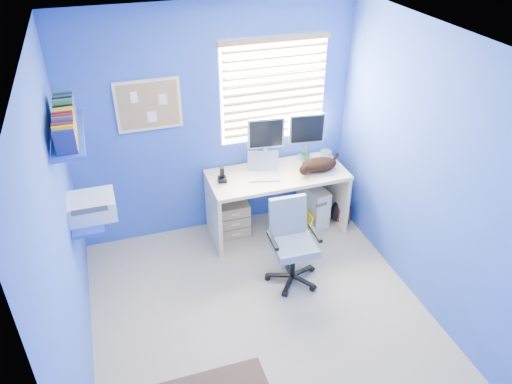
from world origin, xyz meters
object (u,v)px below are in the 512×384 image
object	(u,v)px
tower_pc	(313,204)
cat	(319,165)
desk	(277,202)
office_chair	(292,252)
laptop	(264,167)

from	to	relation	value
tower_pc	cat	bearing A→B (deg)	-110.37
desk	office_chair	size ratio (longest dim) A/B	1.74
desk	tower_pc	size ratio (longest dim) A/B	3.31
office_chair	cat	bearing A→B (deg)	51.51
cat	tower_pc	world-z (taller)	cat
office_chair	laptop	bearing A→B (deg)	91.50
laptop	cat	world-z (taller)	laptop
cat	office_chair	bearing A→B (deg)	-149.43
desk	tower_pc	distance (m)	0.49
desk	laptop	world-z (taller)	laptop
desk	tower_pc	bearing A→B (deg)	5.21
desk	cat	xyz separation A→B (m)	(0.45, -0.08, 0.44)
cat	tower_pc	bearing A→B (deg)	58.66
tower_pc	laptop	bearing A→B (deg)	175.05
laptop	cat	xyz separation A→B (m)	(0.60, -0.07, -0.04)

